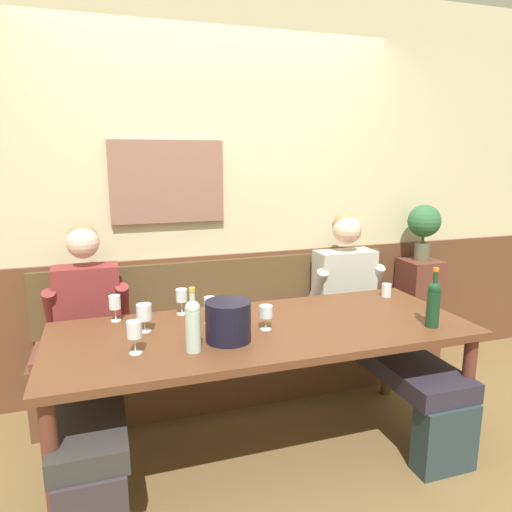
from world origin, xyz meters
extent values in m
cube|color=brown|center=(0.00, 0.00, -0.01)|extent=(6.80, 6.80, 0.02)
cube|color=beige|center=(0.00, 1.09, 1.40)|extent=(6.80, 0.08, 2.80)
cube|color=#8B604F|center=(-0.36, 1.03, 1.49)|extent=(0.75, 0.04, 0.54)
cube|color=brown|center=(0.00, 1.04, 0.48)|extent=(6.80, 0.03, 0.97)
cube|color=brown|center=(0.00, 0.81, 0.22)|extent=(2.55, 0.42, 0.44)
cube|color=brown|center=(0.00, 0.81, 0.47)|extent=(2.50, 0.39, 0.05)
cube|color=brown|center=(0.00, 1.00, 0.71)|extent=(2.55, 0.04, 0.45)
cube|color=brown|center=(0.00, 0.10, 0.74)|extent=(2.25, 0.89, 0.04)
cylinder|color=brown|center=(-1.05, -0.27, 0.36)|extent=(0.07, 0.07, 0.72)
cylinder|color=brown|center=(1.05, -0.27, 0.36)|extent=(0.07, 0.07, 0.72)
cylinder|color=brown|center=(-1.05, 0.48, 0.36)|extent=(0.07, 0.07, 0.72)
cylinder|color=brown|center=(1.05, 0.48, 0.36)|extent=(0.07, 0.07, 0.72)
cube|color=#33312F|center=(-0.91, 0.19, 0.43)|extent=(0.33, 1.16, 0.11)
cube|color=maroon|center=(-0.91, 0.81, 0.75)|extent=(0.39, 0.19, 0.51)
sphere|color=beige|center=(-0.91, 0.80, 1.15)|extent=(0.19, 0.19, 0.19)
sphere|color=#9D714B|center=(-0.91, 0.83, 1.17)|extent=(0.18, 0.18, 0.18)
cylinder|color=maroon|center=(-1.12, 0.77, 0.77)|extent=(0.08, 0.20, 0.27)
cylinder|color=maroon|center=(-0.70, 0.77, 0.77)|extent=(0.08, 0.20, 0.27)
cube|color=#26373C|center=(0.87, -0.34, 0.19)|extent=(0.33, 0.14, 0.38)
cube|color=#2A2632|center=(0.87, 0.19, 0.43)|extent=(0.36, 1.16, 0.11)
cube|color=#B2B0A6|center=(0.87, 0.81, 0.74)|extent=(0.43, 0.21, 0.50)
sphere|color=beige|center=(0.87, 0.80, 1.14)|extent=(0.21, 0.21, 0.21)
sphere|color=#97784A|center=(0.87, 0.83, 1.17)|extent=(0.19, 0.19, 0.19)
cylinder|color=#B2B0A6|center=(0.64, 0.77, 0.76)|extent=(0.08, 0.20, 0.27)
cylinder|color=#B2B0A6|center=(1.10, 0.77, 0.76)|extent=(0.08, 0.20, 0.27)
cylinder|color=black|center=(-0.23, -0.01, 0.86)|extent=(0.23, 0.23, 0.20)
cylinder|color=#173B20|center=(0.87, -0.17, 0.86)|extent=(0.07, 0.07, 0.20)
sphere|color=#173B20|center=(0.87, -0.17, 0.97)|extent=(0.07, 0.07, 0.07)
cylinder|color=#173B20|center=(0.87, -0.17, 1.02)|extent=(0.03, 0.03, 0.09)
cylinder|color=orange|center=(0.87, -0.17, 1.07)|extent=(0.03, 0.03, 0.02)
cylinder|color=#B2CABE|center=(-0.42, -0.09, 0.86)|extent=(0.07, 0.07, 0.20)
sphere|color=#B2CABE|center=(-0.42, -0.09, 0.97)|extent=(0.07, 0.07, 0.07)
cylinder|color=#B2CABE|center=(-0.42, -0.09, 1.01)|extent=(0.03, 0.03, 0.07)
cylinder|color=gold|center=(-0.42, -0.09, 1.06)|extent=(0.03, 0.03, 0.02)
cylinder|color=silver|center=(-0.68, -0.03, 0.76)|extent=(0.06, 0.06, 0.00)
cylinder|color=silver|center=(-0.68, -0.03, 0.80)|extent=(0.01, 0.01, 0.08)
cylinder|color=silver|center=(-0.68, -0.03, 0.87)|extent=(0.07, 0.07, 0.08)
cylinder|color=silver|center=(-0.61, 0.24, 0.76)|extent=(0.07, 0.07, 0.00)
cylinder|color=silver|center=(-0.61, 0.24, 0.79)|extent=(0.01, 0.01, 0.06)
cylinder|color=silver|center=(-0.61, 0.24, 0.86)|extent=(0.08, 0.08, 0.08)
cylinder|color=#F3E784|center=(-0.61, 0.24, 0.83)|extent=(0.07, 0.07, 0.02)
cylinder|color=silver|center=(0.00, 0.07, 0.76)|extent=(0.06, 0.06, 0.00)
cylinder|color=silver|center=(0.00, 0.07, 0.79)|extent=(0.01, 0.01, 0.06)
cylinder|color=silver|center=(0.00, 0.07, 0.86)|extent=(0.07, 0.07, 0.06)
cylinder|color=beige|center=(0.00, 0.07, 0.83)|extent=(0.06, 0.06, 0.01)
cylinder|color=silver|center=(-0.75, 0.46, 0.76)|extent=(0.06, 0.06, 0.00)
cylinder|color=silver|center=(-0.75, 0.46, 0.79)|extent=(0.01, 0.01, 0.07)
cylinder|color=silver|center=(-0.75, 0.46, 0.87)|extent=(0.06, 0.06, 0.08)
cylinder|color=silver|center=(-0.26, 0.25, 0.76)|extent=(0.06, 0.06, 0.00)
cylinder|color=silver|center=(-0.26, 0.25, 0.80)|extent=(0.01, 0.01, 0.07)
cylinder|color=silver|center=(-0.26, 0.25, 0.87)|extent=(0.06, 0.06, 0.07)
cylinder|color=#F2E484|center=(-0.26, 0.25, 0.85)|extent=(0.06, 0.06, 0.03)
cylinder|color=silver|center=(-0.15, 0.22, 0.76)|extent=(0.06, 0.06, 0.00)
cylinder|color=silver|center=(-0.15, 0.22, 0.79)|extent=(0.01, 0.01, 0.06)
cylinder|color=silver|center=(-0.15, 0.22, 0.85)|extent=(0.07, 0.07, 0.06)
cylinder|color=#E7E78E|center=(-0.15, 0.22, 0.83)|extent=(0.06, 0.06, 0.02)
cylinder|color=silver|center=(-0.38, 0.46, 0.76)|extent=(0.06, 0.06, 0.00)
cylinder|color=silver|center=(-0.38, 0.46, 0.80)|extent=(0.01, 0.01, 0.07)
cylinder|color=silver|center=(-0.38, 0.46, 0.87)|extent=(0.07, 0.07, 0.07)
cylinder|color=#EAD37F|center=(-0.38, 0.46, 0.85)|extent=(0.06, 0.06, 0.03)
cylinder|color=silver|center=(0.95, 0.39, 0.80)|extent=(0.06, 0.06, 0.09)
cube|color=brown|center=(1.57, 0.86, 0.43)|extent=(0.28, 0.28, 0.86)
cylinder|color=brown|center=(1.57, 0.86, 0.93)|extent=(0.12, 0.12, 0.14)
cylinder|color=brown|center=(1.57, 0.86, 1.03)|extent=(0.02, 0.02, 0.07)
sphere|color=#2F633A|center=(1.57, 0.86, 1.17)|extent=(0.25, 0.25, 0.25)
camera|label=1|loc=(-0.79, -2.17, 1.66)|focal=33.15mm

